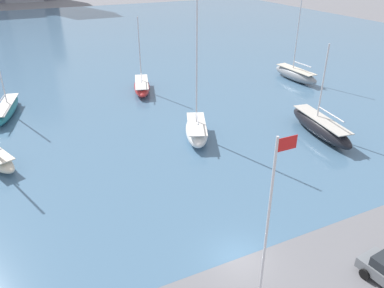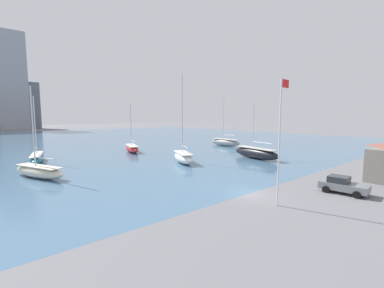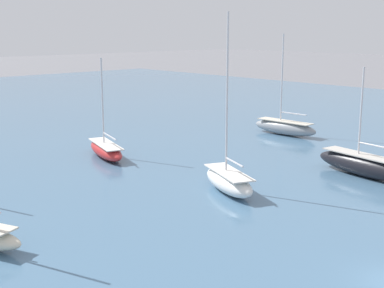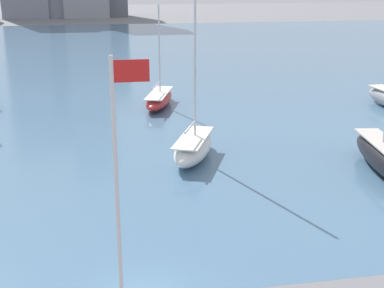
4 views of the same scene
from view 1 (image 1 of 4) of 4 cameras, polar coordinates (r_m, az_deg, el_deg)
ground_plane at (r=27.09m, az=7.15°, el=-16.88°), size 500.00×500.00×0.00m
harbor_water at (r=88.74m, az=-18.15°, el=13.73°), size 180.00×140.00×0.00m
flag_pole at (r=20.32m, az=11.57°, el=-11.95°), size 1.24×0.14×11.25m
sailboat_black at (r=45.01m, az=18.95°, el=2.56°), size 3.92×11.10×10.24m
sailboat_gray at (r=64.19m, az=15.48°, el=10.22°), size 2.52×9.54×13.10m
sailboat_white at (r=41.94m, az=0.71°, el=2.20°), size 5.27×8.14×15.09m
sailboat_red at (r=57.29m, az=-7.65°, el=8.76°), size 4.84×9.13×10.70m
sailboat_teal at (r=53.55m, az=-26.39°, el=4.77°), size 4.25×10.41×11.34m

